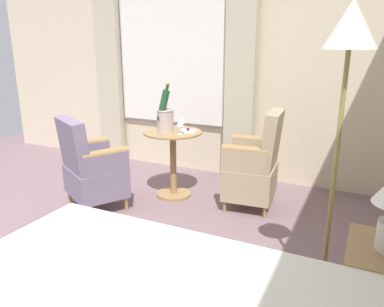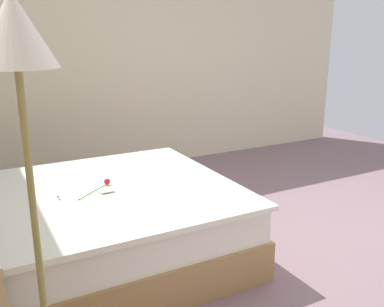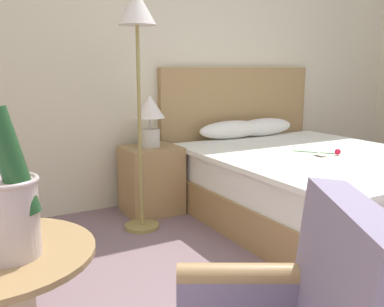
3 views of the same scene
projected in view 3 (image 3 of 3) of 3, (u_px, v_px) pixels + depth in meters
wall_headboard_side at (180, 37)px, 4.15m from camera, size 5.86×0.12×3.18m
bed at (305, 180)px, 3.72m from camera, size 1.80×2.27×1.30m
nightstand at (151, 180)px, 3.85m from camera, size 0.51×0.43×0.61m
bedside_lamp at (150, 114)px, 3.74m from camera, size 0.26×0.26×0.46m
floor_lamp_brass at (137, 35)px, 3.21m from camera, size 0.29×0.29×1.87m
champagne_bucket at (9, 203)px, 1.25m from camera, size 0.19×0.19×0.53m
wine_glass_near_bucket at (10, 202)px, 1.43m from camera, size 0.08×0.08×0.15m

